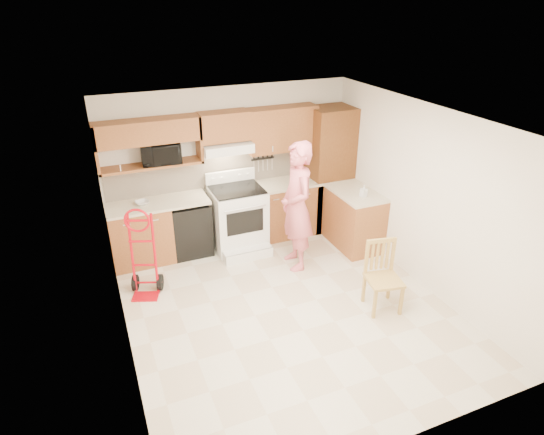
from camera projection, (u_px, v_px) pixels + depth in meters
floor at (287, 308)px, 6.12m from camera, size 4.00×4.50×0.02m
ceiling at (290, 119)px, 5.02m from camera, size 4.00×4.50×0.02m
wall_back at (230, 165)px, 7.44m from camera, size 4.00×0.02×2.50m
wall_front at (405, 340)px, 3.70m from camera, size 4.00×0.02×2.50m
wall_left at (114, 256)px, 4.87m from camera, size 0.02×4.50×2.50m
wall_right at (423, 197)px, 6.27m from camera, size 0.02×4.50×2.50m
backsplash at (231, 168)px, 7.45m from camera, size 3.92×0.03×0.55m
lower_cab_left at (141, 235)px, 7.00m from camera, size 0.90×0.60×0.90m
dishwasher at (190, 227)px, 7.27m from camera, size 0.60×0.60×0.85m
lower_cab_right at (284, 209)px, 7.83m from camera, size 1.14×0.60×0.90m
countertop_left at (157, 203)px, 6.90m from camera, size 1.50×0.63×0.04m
countertop_right at (285, 183)px, 7.62m from camera, size 1.14×0.63×0.04m
cab_return_right at (354, 220)px, 7.46m from camera, size 0.60×1.00×0.90m
countertop_return at (356, 193)px, 7.26m from camera, size 0.63×1.00×0.04m
pantry_tall at (329, 169)px, 7.85m from camera, size 0.70×0.60×2.10m
upper_cab_left at (148, 131)px, 6.55m from camera, size 1.50×0.33×0.34m
upper_shelf_mw at (152, 165)px, 6.77m from camera, size 1.50×0.33×0.04m
upper_cab_center at (224, 126)px, 6.96m from camera, size 0.76×0.33×0.44m
upper_cab_right at (282, 129)px, 7.35m from camera, size 1.14×0.33×0.70m
range_hood at (226, 147)px, 7.04m from camera, size 0.76×0.46×0.14m
knife_strip at (263, 162)px, 7.59m from camera, size 0.40×0.05×0.29m
microwave at (161, 153)px, 6.75m from camera, size 0.58×0.41×0.31m
range at (239, 214)px, 7.30m from camera, size 0.81×1.07×1.20m
person at (297, 207)px, 6.67m from camera, size 0.52×0.74×1.94m
hand_truck at (142, 257)px, 6.15m from camera, size 0.58×0.55×1.16m
dining_chair at (384, 278)px, 5.91m from camera, size 0.50×0.53×0.93m
soap_bottle at (364, 191)px, 7.04m from camera, size 0.10×0.11×0.19m
bowl at (142, 203)px, 6.81m from camera, size 0.23×0.23×0.05m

